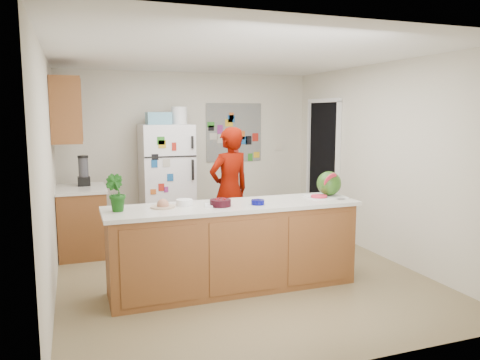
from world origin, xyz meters
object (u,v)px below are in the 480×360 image
object	(u,v)px
refrigerator	(167,181)
cherry_bowl	(220,203)
watermelon	(329,183)
person	(229,190)

from	to	relation	value
refrigerator	cherry_bowl	xyz separation A→B (m)	(0.09, -2.44, 0.11)
refrigerator	watermelon	distance (m)	2.73
refrigerator	watermelon	bearing A→B (deg)	-58.42
refrigerator	person	distance (m)	1.25
watermelon	cherry_bowl	world-z (taller)	watermelon
refrigerator	cherry_bowl	size ratio (longest dim) A/B	7.83
person	watermelon	xyz separation A→B (m)	(0.78, -1.25, 0.23)
watermelon	cherry_bowl	xyz separation A→B (m)	(-1.34, -0.12, -0.12)
refrigerator	cherry_bowl	distance (m)	2.44
watermelon	person	bearing A→B (deg)	122.11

